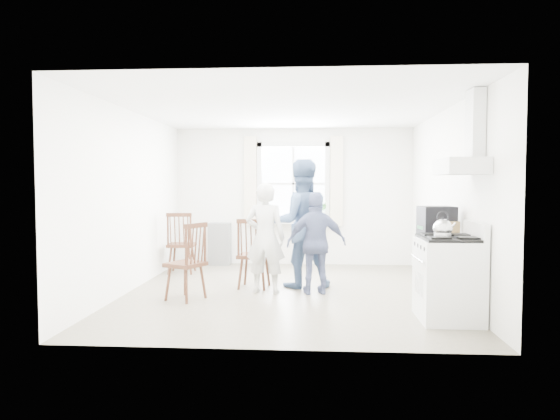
% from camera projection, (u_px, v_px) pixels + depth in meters
% --- Properties ---
extents(room_shell, '(4.62, 5.12, 2.64)m').
position_uv_depth(room_shell, '(286.00, 201.00, 7.07)').
color(room_shell, gray).
rests_on(room_shell, ground).
extents(window_assembly, '(1.88, 0.24, 1.70)m').
position_uv_depth(window_assembly, '(293.00, 188.00, 9.50)').
color(window_assembly, white).
rests_on(window_assembly, room_shell).
extents(range_hood, '(0.45, 0.76, 0.94)m').
position_uv_depth(range_hood, '(466.00, 152.00, 5.55)').
color(range_hood, silver).
rests_on(range_hood, room_shell).
extents(shelf_unit, '(0.40, 0.30, 0.80)m').
position_uv_depth(shelf_unit, '(220.00, 244.00, 9.53)').
color(shelf_unit, gray).
rests_on(shelf_unit, ground).
extents(gas_stove, '(0.68, 0.76, 1.12)m').
position_uv_depth(gas_stove, '(449.00, 278.00, 5.64)').
color(gas_stove, white).
rests_on(gas_stove, ground).
extents(kettle, '(0.21, 0.21, 0.29)m').
position_uv_depth(kettle, '(443.00, 229.00, 5.54)').
color(kettle, silver).
rests_on(kettle, gas_stove).
extents(low_cabinet, '(0.50, 0.55, 0.90)m').
position_uv_depth(low_cabinet, '(439.00, 270.00, 6.33)').
color(low_cabinet, silver).
rests_on(low_cabinet, ground).
extents(stereo_stack, '(0.44, 0.41, 0.36)m').
position_uv_depth(stereo_stack, '(437.00, 221.00, 6.28)').
color(stereo_stack, black).
rests_on(stereo_stack, low_cabinet).
extents(cardboard_box, '(0.31, 0.23, 0.19)m').
position_uv_depth(cardboard_box, '(445.00, 228.00, 6.19)').
color(cardboard_box, '#A1814E').
rests_on(cardboard_box, low_cabinet).
extents(windsor_chair_a, '(0.47, 0.46, 1.07)m').
position_uv_depth(windsor_chair_a, '(180.00, 236.00, 8.54)').
color(windsor_chair_a, '#412215').
rests_on(windsor_chair_a, ground).
extents(windsor_chair_b, '(0.49, 0.48, 1.05)m').
position_uv_depth(windsor_chair_b, '(252.00, 246.00, 7.29)').
color(windsor_chair_b, '#412215').
rests_on(windsor_chair_b, ground).
extents(windsor_chair_c, '(0.58, 0.58, 1.04)m').
position_uv_depth(windsor_chair_c, '(192.00, 253.00, 6.58)').
color(windsor_chair_c, '#412215').
rests_on(windsor_chair_c, ground).
extents(person_left, '(0.64, 0.64, 1.57)m').
position_uv_depth(person_left, '(265.00, 238.00, 7.05)').
color(person_left, silver).
rests_on(person_left, ground).
extents(person_mid, '(1.12, 1.12, 1.91)m').
position_uv_depth(person_mid, '(301.00, 223.00, 7.45)').
color(person_mid, '#4C658D').
rests_on(person_mid, ground).
extents(person_right, '(0.96, 0.96, 1.43)m').
position_uv_depth(person_right, '(316.00, 243.00, 6.99)').
color(person_right, navy).
rests_on(person_right, ground).
extents(potted_plant, '(0.19, 0.19, 0.34)m').
position_uv_depth(potted_plant, '(321.00, 212.00, 9.40)').
color(potted_plant, '#347735').
rests_on(potted_plant, window_assembly).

